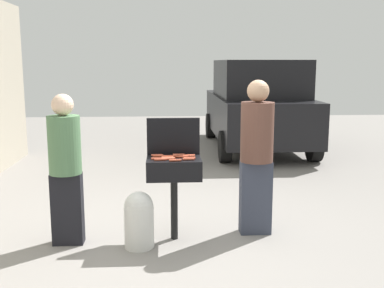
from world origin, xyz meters
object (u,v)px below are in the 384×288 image
object	(u,v)px
hot_dog_4	(179,155)
parked_minivan	(257,104)
bbq_grill	(174,171)
hot_dog_3	(175,160)
hot_dog_14	(168,159)
hot_dog_7	(160,160)
hot_dog_12	(159,156)
hot_dog_0	(171,156)
hot_dog_13	(168,157)
hot_dog_5	(189,156)
hot_dog_6	(182,157)
person_left	(65,164)
hot_dog_10	(189,158)
hot_dog_11	(157,159)
hot_dog_1	(167,158)
hot_dog_15	(189,155)
hot_dog_2	(169,158)
hot_dog_9	(157,155)
hot_dog_8	(188,159)
person_right	(257,152)
propane_tank	(139,219)

from	to	relation	value
hot_dog_4	parked_minivan	xyz separation A→B (m)	(1.96, 5.35, 0.08)
bbq_grill	hot_dog_3	bearing A→B (deg)	-85.87
bbq_grill	hot_dog_14	distance (m)	0.19
hot_dog_7	hot_dog_12	world-z (taller)	same
hot_dog_0	hot_dog_13	size ratio (longest dim) A/B	1.00
hot_dog_5	hot_dog_6	size ratio (longest dim) A/B	1.00
person_left	parked_minivan	xyz separation A→B (m)	(3.18, 5.53, 0.13)
hot_dog_13	person_left	world-z (taller)	person_left
parked_minivan	hot_dog_10	bearing A→B (deg)	71.98
bbq_grill	hot_dog_13	world-z (taller)	hot_dog_13
hot_dog_11	hot_dog_13	bearing A→B (deg)	36.54
hot_dog_0	person_left	world-z (taller)	person_left
hot_dog_0	hot_dog_4	distance (m)	0.12
hot_dog_1	parked_minivan	bearing A→B (deg)	69.21
hot_dog_3	hot_dog_6	size ratio (longest dim) A/B	1.00
hot_dog_1	hot_dog_6	world-z (taller)	same
hot_dog_4	hot_dog_15	distance (m)	0.12
hot_dog_2	hot_dog_9	xyz separation A→B (m)	(-0.14, 0.18, 0.00)
hot_dog_15	parked_minivan	xyz separation A→B (m)	(1.84, 5.39, 0.08)
bbq_grill	parked_minivan	world-z (taller)	parked_minivan
hot_dog_8	hot_dog_10	world-z (taller)	same
hot_dog_0	hot_dog_9	bearing A→B (deg)	156.26
hot_dog_9	hot_dog_12	bearing A→B (deg)	-70.55
person_right	hot_dog_0	bearing A→B (deg)	19.71
hot_dog_4	propane_tank	world-z (taller)	hot_dog_4
hot_dog_6	hot_dog_8	bearing A→B (deg)	-64.37
bbq_grill	hot_dog_3	distance (m)	0.23
hot_dog_13	person_right	bearing A→B (deg)	6.86
person_left	hot_dog_9	bearing A→B (deg)	15.42
hot_dog_10	hot_dog_13	xyz separation A→B (m)	(-0.23, 0.08, 0.00)
hot_dog_6	person_right	distance (m)	0.86
hot_dog_5	hot_dog_8	world-z (taller)	same
person_right	parked_minivan	distance (m)	5.44
hot_dog_3	hot_dog_6	distance (m)	0.20
bbq_grill	hot_dog_12	world-z (taller)	hot_dog_12
hot_dog_1	hot_dog_13	world-z (taller)	same
hot_dog_6	hot_dog_12	distance (m)	0.26
hot_dog_7	hot_dog_8	xyz separation A→B (m)	(0.30, 0.01, 0.00)
propane_tank	hot_dog_8	bearing A→B (deg)	11.15
hot_dog_2	person_left	size ratio (longest dim) A/B	0.08
hot_dog_9	propane_tank	size ratio (longest dim) A/B	0.21
hot_dog_0	hot_dog_2	xyz separation A→B (m)	(-0.01, -0.11, 0.00)
hot_dog_8	hot_dog_13	world-z (taller)	same
hot_dog_7	propane_tank	distance (m)	0.67
person_left	person_right	world-z (taller)	person_right
hot_dog_0	hot_dog_1	bearing A→B (deg)	-114.92
hot_dog_4	person_left	bearing A→B (deg)	-171.38
hot_dog_0	hot_dog_6	distance (m)	0.13
hot_dog_3	hot_dog_11	distance (m)	0.22
hot_dog_15	person_left	distance (m)	1.35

